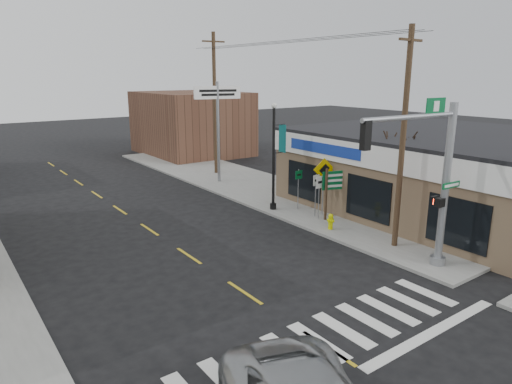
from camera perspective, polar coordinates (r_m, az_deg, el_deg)
ground at (r=13.20m, az=9.02°, el=-18.73°), size 140.00×140.00×0.00m
sidewalk_right at (r=27.67m, az=3.32°, el=-0.41°), size 6.00×38.00×0.13m
center_line at (r=18.99m, az=-8.38°, el=-7.88°), size 0.12×56.00×0.01m
crosswalk at (r=13.43m, az=7.76°, el=-18.01°), size 11.00×2.20×0.01m
thrift_store at (r=26.81m, az=22.30°, el=2.27°), size 12.00×14.00×4.00m
bldg_distant_right at (r=42.85m, az=-8.09°, el=8.53°), size 8.00×10.00×5.60m
traffic_signal_pole at (r=17.36m, az=21.51°, el=2.48°), size 4.97×0.38×6.29m
guide_sign at (r=23.06m, az=9.92°, el=0.86°), size 1.49×0.13×2.61m
fire_hydrant at (r=21.64m, az=9.32°, el=-3.57°), size 0.24×0.24×0.75m
ped_crossing_sign at (r=23.41m, az=8.46°, el=1.92°), size 1.15×0.08×2.97m
lamp_post at (r=23.95m, az=2.34°, el=5.43°), size 0.73×0.58×5.65m
dance_center_sign at (r=30.37m, az=-4.81°, el=10.58°), size 3.11×0.19×6.60m
bare_tree at (r=22.91m, az=17.58°, el=6.41°), size 2.60×2.60×5.20m
shrub_front at (r=21.93m, az=20.87°, el=-3.78°), size 1.43×1.43×1.07m
shrub_back at (r=24.15m, az=18.10°, el=-2.19°), size 1.10×1.10×0.83m
utility_pole_near at (r=19.32m, az=17.89°, el=6.41°), size 1.55×0.23×8.91m
utility_pole_far at (r=33.13m, az=-5.17°, el=11.02°), size 1.72×0.26×9.87m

